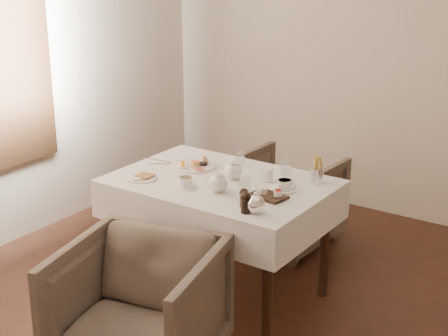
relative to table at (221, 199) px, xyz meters
name	(u,v)px	position (x,y,z in m)	size (l,w,h in m)	color
table	(221,199)	(0.00, 0.00, 0.00)	(1.28, 0.88, 0.75)	black
armchair_near	(138,311)	(0.12, -0.90, -0.29)	(0.75, 0.77, 0.70)	#50483B
armchair_far	(283,200)	(-0.06, 0.87, -0.31)	(0.70, 0.72, 0.66)	#50483B
breakfast_plate	(194,165)	(-0.29, 0.11, 0.13)	(0.29, 0.29, 0.04)	white
side_plate	(141,177)	(-0.41, -0.25, 0.13)	(0.20, 0.19, 0.02)	white
teapot_centre	(233,170)	(0.05, 0.06, 0.18)	(0.15, 0.12, 0.12)	white
teapot_front	(218,182)	(0.10, -0.17, 0.18)	(0.15, 0.12, 0.12)	white
creamer	(268,174)	(0.24, 0.15, 0.16)	(0.07, 0.07, 0.08)	white
teacup_near	(186,183)	(-0.10, -0.21, 0.15)	(0.13, 0.13, 0.06)	white
teacup_far	(285,186)	(0.40, 0.06, 0.15)	(0.14, 0.14, 0.07)	white
glass_left	(240,158)	(-0.06, 0.31, 0.16)	(0.06, 0.06, 0.09)	silver
glass_mid	(245,184)	(0.22, -0.07, 0.16)	(0.06, 0.06, 0.09)	silver
glass_right	(286,168)	(0.28, 0.30, 0.16)	(0.07, 0.07, 0.10)	silver
condiment_board	(268,195)	(0.38, -0.08, 0.13)	(0.21, 0.16, 0.05)	black
pepper_mill_left	(244,197)	(0.34, -0.27, 0.17)	(0.05, 0.05, 0.11)	black
pepper_mill_right	(246,202)	(0.39, -0.33, 0.18)	(0.06, 0.06, 0.12)	black
silver_pot	(256,203)	(0.44, -0.31, 0.18)	(0.12, 0.10, 0.13)	white
fries_cup	(317,171)	(0.49, 0.29, 0.19)	(0.08, 0.08, 0.17)	silver
cutlery_fork	(160,161)	(-0.53, 0.08, 0.12)	(0.02, 0.21, 0.00)	silver
cutlery_knife	(163,164)	(-0.48, 0.04, 0.12)	(0.02, 0.20, 0.00)	silver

